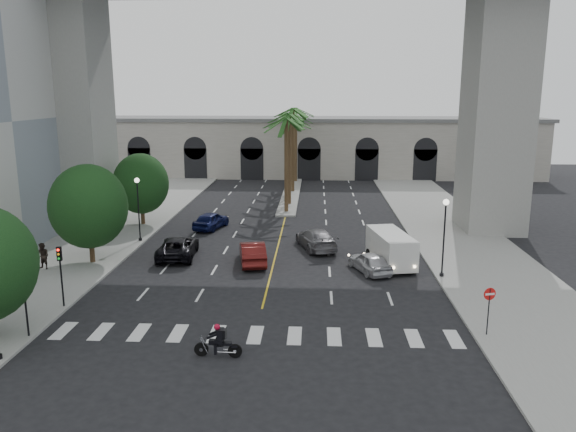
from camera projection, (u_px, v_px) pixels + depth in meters
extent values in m
plane|color=black|center=(258.00, 323.00, 30.01)|extent=(140.00, 140.00, 0.00)
cube|color=gray|center=(93.00, 244.00, 45.36)|extent=(8.00, 100.00, 0.15)
cube|color=gray|center=(469.00, 249.00, 43.88)|extent=(8.00, 100.00, 0.15)
cube|color=gray|center=(291.00, 195.00, 67.04)|extent=(2.00, 24.00, 0.20)
cube|color=beige|center=(296.00, 148.00, 82.78)|extent=(70.00, 10.00, 8.00)
cube|color=slate|center=(296.00, 119.00, 81.86)|extent=(71.00, 10.50, 0.50)
cube|color=gray|center=(497.00, 112.00, 48.30)|extent=(5.00, 6.00, 20.80)
cube|color=gray|center=(76.00, 111.00, 50.13)|extent=(5.00, 6.00, 20.80)
cylinder|color=#47331E|center=(286.00, 167.00, 56.29)|extent=(0.40, 0.40, 9.50)
cylinder|color=#47331E|center=(289.00, 161.00, 60.15)|extent=(0.40, 0.40, 9.80)
cylinder|color=#47331E|center=(288.00, 159.00, 64.12)|extent=(0.40, 0.40, 9.30)
cylinder|color=#47331E|center=(293.00, 152.00, 67.92)|extent=(0.40, 0.40, 10.10)
cylinder|color=#47331E|center=(292.00, 150.00, 71.88)|extent=(0.40, 0.40, 9.60)
cylinder|color=#47331E|center=(296.00, 146.00, 75.74)|extent=(0.40, 0.40, 9.90)
cylinder|color=#382616|center=(92.00, 247.00, 40.14)|extent=(0.36, 0.36, 2.45)
ellipsoid|color=black|center=(89.00, 206.00, 39.49)|extent=(5.44, 5.44, 5.98)
cylinder|color=#382616|center=(143.00, 213.00, 51.86)|extent=(0.36, 0.36, 2.27)
ellipsoid|color=black|center=(141.00, 184.00, 51.26)|extent=(5.04, 5.04, 5.54)
cylinder|color=black|center=(140.00, 240.00, 46.13)|extent=(0.28, 0.28, 0.36)
cylinder|color=black|center=(139.00, 211.00, 45.61)|extent=(0.11, 0.11, 5.00)
sphere|color=white|center=(137.00, 180.00, 45.06)|extent=(0.40, 0.40, 0.40)
cylinder|color=black|center=(442.00, 276.00, 37.21)|extent=(0.28, 0.28, 0.36)
cylinder|color=black|center=(444.00, 240.00, 36.69)|extent=(0.11, 0.11, 5.00)
sphere|color=white|center=(446.00, 202.00, 36.14)|extent=(0.40, 0.40, 0.40)
cylinder|color=black|center=(26.00, 306.00, 27.75)|extent=(0.10, 0.10, 3.50)
cube|color=black|center=(23.00, 277.00, 27.43)|extent=(0.25, 0.18, 0.80)
cylinder|color=black|center=(62.00, 279.00, 31.65)|extent=(0.10, 0.10, 3.50)
cube|color=black|center=(59.00, 254.00, 31.33)|extent=(0.25, 0.18, 0.80)
cylinder|color=black|center=(201.00, 349.00, 26.19)|extent=(0.67, 0.15, 0.67)
cylinder|color=black|center=(235.00, 351.00, 26.02)|extent=(0.67, 0.15, 0.67)
cube|color=silver|center=(219.00, 348.00, 26.08)|extent=(0.46, 0.34, 0.29)
cube|color=black|center=(216.00, 342.00, 26.03)|extent=(0.63, 0.28, 0.22)
cube|color=black|center=(226.00, 343.00, 25.99)|extent=(0.52, 0.29, 0.13)
cylinder|color=black|center=(206.00, 337.00, 26.03)|extent=(0.07, 0.61, 0.03)
cube|color=black|center=(221.00, 335.00, 25.93)|extent=(0.31, 0.44, 0.58)
cube|color=black|center=(224.00, 334.00, 25.90)|extent=(0.17, 0.34, 0.42)
sphere|color=#A90B27|center=(217.00, 327.00, 25.86)|extent=(0.29, 0.29, 0.29)
imported|color=#ADADB2|center=(370.00, 262.00, 38.37)|extent=(3.08, 4.54, 1.44)
imported|color=#521210|center=(253.00, 253.00, 40.27)|extent=(2.57, 5.14, 1.62)
imported|color=black|center=(178.00, 247.00, 41.84)|extent=(3.02, 5.81, 1.56)
imported|color=slate|center=(316.00, 239.00, 44.13)|extent=(3.73, 5.91, 1.60)
imported|color=#0E1442|center=(211.00, 220.00, 50.57)|extent=(3.02, 4.90, 1.56)
cube|color=silver|center=(391.00, 247.00, 39.66)|extent=(3.11, 5.89, 2.07)
cube|color=black|center=(404.00, 254.00, 37.06)|extent=(1.93, 0.62, 0.88)
cylinder|color=black|center=(386.00, 270.00, 37.84)|extent=(0.42, 0.77, 0.72)
cylinder|color=black|center=(413.00, 268.00, 38.11)|extent=(0.42, 0.77, 0.72)
cylinder|color=black|center=(369.00, 254.00, 41.64)|extent=(0.42, 0.77, 0.72)
cylinder|color=black|center=(395.00, 252.00, 41.91)|extent=(0.42, 0.77, 0.72)
imported|color=black|center=(43.00, 256.00, 38.50)|extent=(1.04, 0.91, 1.83)
cylinder|color=black|center=(488.00, 313.00, 27.99)|extent=(0.06, 0.06, 2.57)
cylinder|color=red|center=(490.00, 294.00, 27.77)|extent=(0.63, 0.19, 0.64)
cube|color=silver|center=(490.00, 294.00, 27.77)|extent=(0.48, 0.15, 0.11)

